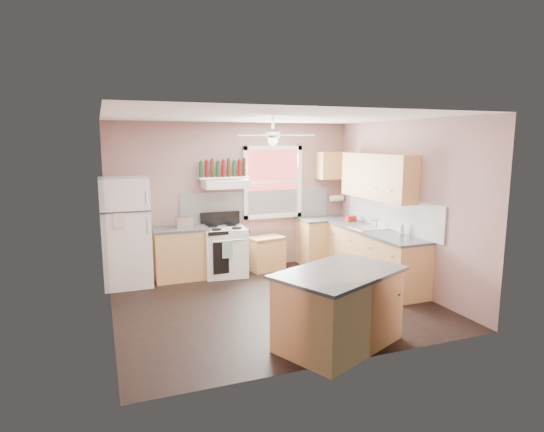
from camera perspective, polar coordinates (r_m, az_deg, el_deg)
name	(u,v)px	position (r m, az deg, el deg)	size (l,w,h in m)	color
floor	(273,302)	(6.87, 0.12, -10.79)	(4.50, 4.50, 0.00)	black
ceiling	(273,117)	(6.45, 0.12, 12.34)	(4.50, 4.50, 0.00)	white
wall_back	(234,197)	(8.43, -4.83, 2.42)	(4.50, 0.05, 2.70)	gray
wall_right	(404,205)	(7.63, 16.28, 1.35)	(0.05, 4.00, 2.70)	gray
wall_left	(105,223)	(6.10, -20.25, -0.81)	(0.05, 4.00, 2.70)	gray
backsplash_back	(257,205)	(8.55, -1.84, 1.37)	(2.90, 0.03, 0.55)	white
backsplash_right	(391,213)	(7.87, 14.67, 0.37)	(0.03, 2.60, 0.55)	white
window_view	(272,182)	(8.60, 0.04, 4.27)	(1.00, 0.02, 1.20)	maroon
window_frame	(273,182)	(8.57, 0.11, 4.26)	(1.16, 0.07, 1.36)	white
refrigerator	(126,232)	(7.82, -17.88, -1.93)	(0.76, 0.74, 1.79)	white
base_cabinet_left	(181,254)	(8.05, -11.38, -4.72)	(0.90, 0.60, 0.86)	tan
counter_left	(180,229)	(7.96, -11.49, -1.58)	(0.92, 0.62, 0.04)	#444446
toaster	(184,222)	(7.92, -10.95, -0.80)	(0.28, 0.16, 0.18)	silver
stove	(225,252)	(8.13, -5.92, -4.46)	(0.73, 0.64, 0.86)	white
range_hood	(225,184)	(8.07, -5.89, 4.03)	(0.78, 0.50, 0.14)	white
bottle_shelf	(223,178)	(8.18, -6.12, 4.80)	(0.90, 0.26, 0.03)	white
cart	(266,253)	(8.45, -0.75, -4.70)	(0.62, 0.41, 0.62)	tan
base_cabinet_corner	(325,242)	(8.93, 6.70, -3.20)	(1.00, 0.60, 0.86)	tan
base_cabinet_right	(375,258)	(7.86, 12.75, -5.11)	(0.60, 2.20, 0.86)	tan
counter_corner	(326,219)	(8.85, 6.76, -0.35)	(1.02, 0.62, 0.04)	#444446
counter_right	(375,231)	(7.76, 12.81, -1.90)	(0.62, 2.22, 0.04)	#444446
sink	(368,228)	(7.92, 12.01, -1.54)	(0.55, 0.45, 0.03)	silver
faucet	(377,223)	(7.99, 12.99, -0.92)	(0.03, 0.03, 0.14)	silver
upper_cabinet_right	(377,176)	(7.88, 13.09, 4.87)	(0.33, 1.80, 0.76)	tan
upper_cabinet_corner	(333,165)	(8.94, 7.64, 6.31)	(0.60, 0.33, 0.52)	tan
paper_towel	(337,198)	(9.08, 8.13, 2.23)	(0.12, 0.12, 0.26)	white
island	(339,310)	(5.44, 8.35, -11.58)	(1.39, 0.88, 0.86)	tan
island_top	(339,273)	(5.30, 8.46, -7.03)	(1.47, 0.96, 0.04)	#444446
ceiling_fan_hub	(273,135)	(6.44, 0.12, 10.12)	(0.20, 0.20, 0.08)	white
soap_bottle	(402,228)	(7.47, 15.98, -1.48)	(0.08, 0.08, 0.21)	silver
red_caddy	(351,219)	(8.53, 9.85, -0.32)	(0.18, 0.12, 0.10)	#A11E0D
wine_bottles	(223,169)	(8.17, -6.11, 5.92)	(0.86, 0.06, 0.31)	#143819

